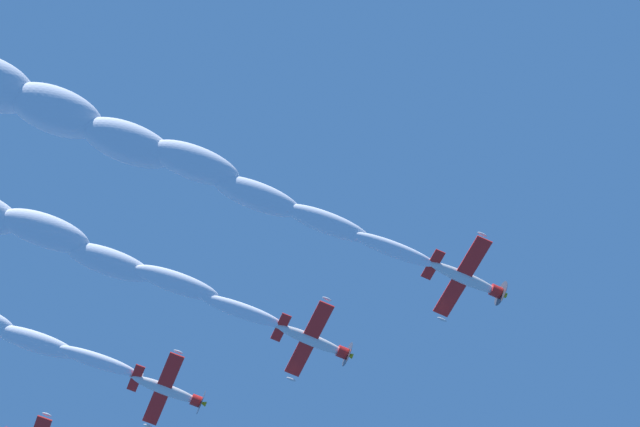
% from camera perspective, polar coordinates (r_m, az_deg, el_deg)
% --- Properties ---
extents(airplane_lead, '(7.57, 8.23, 3.04)m').
position_cam_1_polar(airplane_lead, '(76.68, 9.86, -4.37)').
color(airplane_lead, silver).
extents(airplane_left_wingman, '(7.59, 8.25, 2.88)m').
position_cam_1_polar(airplane_left_wingman, '(78.91, -0.44, -8.59)').
color(airplane_left_wingman, silver).
extents(airplane_right_wingman, '(7.61, 8.30, 2.62)m').
position_cam_1_polar(airplane_right_wingman, '(84.36, -10.25, -11.67)').
color(airplane_right_wingman, silver).
extents(smoke_trail_lead, '(47.45, 28.37, 5.43)m').
position_cam_1_polar(smoke_trail_lead, '(75.45, -17.39, 6.64)').
color(smoke_trail_lead, white).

